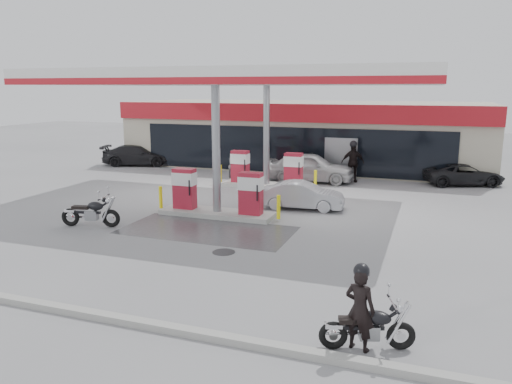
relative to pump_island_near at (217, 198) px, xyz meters
The scene contains 17 objects.
ground 2.12m from the pump_island_near, 90.00° to the right, with size 90.00×90.00×0.00m, color gray.
wet_patch 2.18m from the pump_island_near, 75.96° to the right, with size 6.00×3.00×0.00m, color #4C4C4F.
drain_cover 4.53m from the pump_island_near, 63.43° to the right, with size 0.70×0.70×0.01m, color #38383A.
kerb 9.02m from the pump_island_near, 90.00° to the right, with size 28.00×0.25×0.15m, color gray.
store_building 14.00m from the pump_island_near, 89.98° to the left, with size 22.00×8.22×4.00m.
canopy 5.46m from the pump_island_near, 90.00° to the left, with size 16.00×10.02×5.51m.
pump_island_near is the anchor object (origin of this frame).
pump_island_far 6.00m from the pump_island_near, 90.00° to the left, with size 5.14×1.30×1.78m.
main_motorcycle 10.80m from the pump_island_near, 50.44° to the right, with size 1.79×0.85×0.95m.
biker_main 10.73m from the pump_island_near, 51.40° to the right, with size 0.59×0.39×1.63m, color black.
parked_motorcycle 4.66m from the pump_island_near, 140.15° to the right, with size 2.15×0.87×1.12m.
sedan_white 8.37m from the pump_island_near, 78.38° to the left, with size 1.85×4.60×1.57m, color #BDBDBF.
attendant 7.32m from the pump_island_near, 106.96° to the left, with size 0.82×0.64×1.69m, color #4B4C50.
hatchback_silver 3.59m from the pump_island_near, 37.79° to the left, with size 1.18×3.39×1.12m, color #ABADB3.
parked_car_left 14.14m from the pump_island_near, 135.00° to the left, with size 1.82×4.47×1.30m, color black.
parked_car_right 13.67m from the pump_island_near, 47.02° to the left, with size 1.81×3.93×1.09m, color black.
biker_walking 9.69m from the pump_island_near, 66.78° to the left, with size 1.20×0.50×2.05m, color black.
Camera 1 is at (7.80, -15.25, 4.91)m, focal length 35.00 mm.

